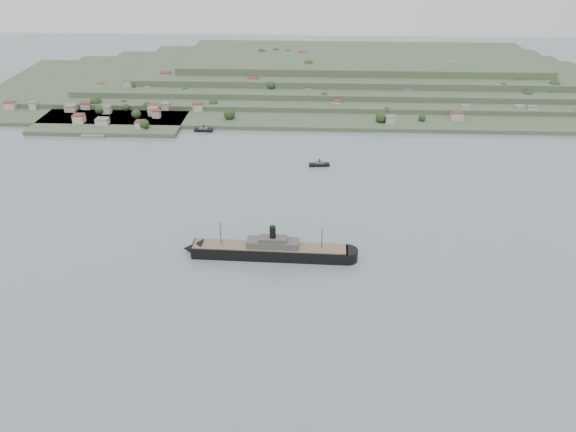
{
  "coord_description": "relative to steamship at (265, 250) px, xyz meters",
  "views": [
    {
      "loc": [
        7.42,
        -298.75,
        197.18
      ],
      "look_at": [
        -7.87,
        30.0,
        14.34
      ],
      "focal_mm": 35.0,
      "sensor_mm": 36.0,
      "label": 1
    }
  ],
  "objects": [
    {
      "name": "far_peninsula",
      "position": [
        48.86,
        391.63,
        6.91
      ],
      "size": [
        760.0,
        309.0,
        30.0
      ],
      "color": "#384D33",
      "rests_on": "ground"
    },
    {
      "name": "ferry_west",
      "position": [
        -80.06,
        223.54,
        -3.29
      ],
      "size": [
        18.8,
        6.03,
        6.97
      ],
      "color": "black",
      "rests_on": "ground"
    },
    {
      "name": "steamship",
      "position": [
        0.0,
        0.0,
        0.0
      ],
      "size": [
        112.27,
        16.01,
        26.93
      ],
      "color": "black",
      "rests_on": "ground"
    },
    {
      "name": "ground",
      "position": [
        20.95,
        -1.46,
        -4.97
      ],
      "size": [
        1400.0,
        1400.0,
        0.0
      ],
      "primitive_type": "plane",
      "color": "slate",
      "rests_on": "ground"
    },
    {
      "name": "ferry_east",
      "position": [
        34.67,
        144.46,
        -3.38
      ],
      "size": [
        18.04,
        6.8,
        6.6
      ],
      "color": "black",
      "rests_on": "ground"
    }
  ]
}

